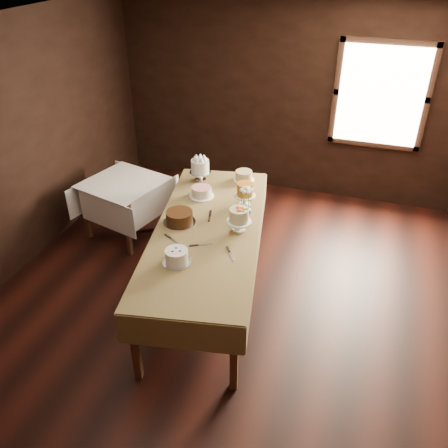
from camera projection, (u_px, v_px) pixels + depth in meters
floor at (218, 307)px, 5.11m from camera, size 5.00×6.00×0.01m
ceiling at (216, 34)px, 3.63m from camera, size 5.00×6.00×0.01m
wall_back at (285, 100)px, 6.78m from camera, size 5.00×0.02×2.80m
window at (381, 96)px, 6.28m from camera, size 1.10×0.05×1.30m
display_table at (207, 233)px, 4.93m from camera, size 1.56×2.89×0.85m
side_table at (124, 188)px, 6.02m from camera, size 1.11×1.11×0.77m
cake_meringue at (200, 171)px, 5.76m from camera, size 0.29×0.29×0.28m
cake_speckled at (244, 176)px, 5.79m from camera, size 0.26×0.26×0.12m
cake_lattice at (202, 192)px, 5.45m from camera, size 0.32×0.32×0.11m
cake_caramel at (245, 195)px, 5.24m from camera, size 0.24×0.24×0.28m
cake_chocolate at (179, 218)px, 4.95m from camera, size 0.40×0.40×0.13m
cake_flowers at (239, 221)px, 4.79m from camera, size 0.26×0.26×0.26m
cake_swirl at (177, 257)px, 4.35m from camera, size 0.28×0.28×0.14m
cake_server_a at (206, 244)px, 4.63m from camera, size 0.22×0.13×0.01m
cake_server_b at (232, 256)px, 4.46m from camera, size 0.16×0.21×0.01m
cake_server_c at (210, 214)px, 5.13m from camera, size 0.08×0.24×0.01m
cake_server_d at (244, 213)px, 5.14m from camera, size 0.17×0.20×0.01m
cake_server_e at (175, 241)px, 4.68m from camera, size 0.22×0.14×0.01m
flower_vase at (246, 210)px, 5.09m from camera, size 0.16×0.16×0.12m
flower_bouquet at (246, 195)px, 5.00m from camera, size 0.14×0.14×0.20m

